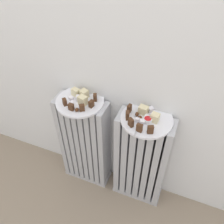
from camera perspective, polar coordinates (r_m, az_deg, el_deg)
name	(u,v)px	position (r m, az deg, el deg)	size (l,w,h in m)	color
ground_plane	(95,220)	(1.60, -4.06, -24.27)	(6.00, 6.00, 0.00)	gray
radiator_left	(85,144)	(1.50, -6.44, -7.54)	(0.30, 0.12, 0.67)	#B2B2B7
radiator_right	(141,162)	(1.42, 6.89, -11.66)	(0.30, 0.12, 0.67)	#B2B2B7
plate_left	(80,101)	(1.25, -7.64, 2.53)	(0.25, 0.25, 0.01)	white
plate_right	(147,119)	(1.16, 8.28, -1.72)	(0.25, 0.25, 0.01)	white
dark_cake_slice_left_0	(65,102)	(1.22, -11.23, 2.36)	(0.03, 0.02, 0.04)	#472B19
dark_cake_slice_left_1	(71,107)	(1.19, -9.72, 1.19)	(0.03, 0.02, 0.04)	#472B19
dark_cake_slice_left_2	(82,108)	(1.18, -7.21, 1.01)	(0.03, 0.02, 0.04)	#472B19
dark_cake_slice_left_3	(91,104)	(1.19, -4.95, 1.96)	(0.03, 0.02, 0.04)	#472B19
dark_cake_slice_left_4	(95,97)	(1.23, -4.07, 3.51)	(0.03, 0.02, 0.04)	#472B19
marble_cake_slice_left_0	(84,94)	(1.26, -6.68, 4.36)	(0.04, 0.04, 0.04)	beige
marble_cake_slice_left_1	(83,100)	(1.21, -7.01, 2.78)	(0.04, 0.03, 0.05)	beige
marble_cake_slice_left_2	(76,92)	(1.27, -8.67, 4.70)	(0.04, 0.03, 0.04)	beige
turkish_delight_left_0	(79,98)	(1.25, -8.00, 3.36)	(0.03, 0.03, 0.03)	white
turkish_delight_left_1	(72,103)	(1.22, -9.63, 2.08)	(0.02, 0.02, 0.02)	white
turkish_delight_left_2	(71,98)	(1.25, -9.72, 3.23)	(0.02, 0.02, 0.02)	white
medjool_date_left_0	(77,110)	(1.18, -8.38, 0.53)	(0.02, 0.02, 0.02)	#4C2814
medjool_date_left_1	(88,91)	(1.30, -5.85, 5.11)	(0.03, 0.02, 0.02)	#4C2814
medjool_date_left_2	(81,91)	(1.30, -7.46, 4.92)	(0.03, 0.02, 0.01)	#4C2814
dark_cake_slice_right_0	(129,109)	(1.16, 4.15, 0.81)	(0.03, 0.02, 0.04)	#472B19
dark_cake_slice_right_1	(127,115)	(1.13, 3.69, -0.81)	(0.03, 0.02, 0.04)	#472B19
dark_cake_slice_right_2	(131,122)	(1.09, 4.54, -2.52)	(0.03, 0.02, 0.04)	#472B19
dark_cake_slice_right_3	(139,128)	(1.07, 6.56, -3.78)	(0.03, 0.02, 0.04)	#472B19
dark_cake_slice_right_4	(150,130)	(1.07, 9.16, -4.18)	(0.03, 0.02, 0.04)	#472B19
marble_cake_slice_right_0	(143,110)	(1.16, 7.48, 0.46)	(0.04, 0.03, 0.04)	beige
marble_cake_slice_right_1	(155,118)	(1.13, 10.20, -1.34)	(0.04, 0.04, 0.04)	beige
turkish_delight_right_0	(147,117)	(1.15, 8.31, -1.14)	(0.02, 0.02, 0.02)	white
turkish_delight_right_1	(151,110)	(1.18, 9.21, 0.55)	(0.02, 0.02, 0.02)	white
turkish_delight_right_2	(142,122)	(1.11, 7.19, -2.40)	(0.02, 0.02, 0.02)	white
turkish_delight_right_3	(137,120)	(1.13, 6.06, -1.90)	(0.02, 0.02, 0.02)	white
medjool_date_right_0	(137,114)	(1.15, 5.97, -0.54)	(0.03, 0.02, 0.02)	#4C2814
medjool_date_right_1	(140,117)	(1.14, 6.71, -1.30)	(0.02, 0.02, 0.01)	#4C2814
medjool_date_right_2	(153,115)	(1.16, 9.76, -0.70)	(0.02, 0.01, 0.02)	#4C2814
medjool_date_right_3	(150,107)	(1.20, 8.95, 1.18)	(0.02, 0.02, 0.02)	#4C2814
jam_bowl_right	(148,120)	(1.12, 8.51, -1.92)	(0.04, 0.04, 0.03)	white
fork	(138,128)	(1.10, 6.24, -3.76)	(0.02, 0.09, 0.00)	#B7B7BC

